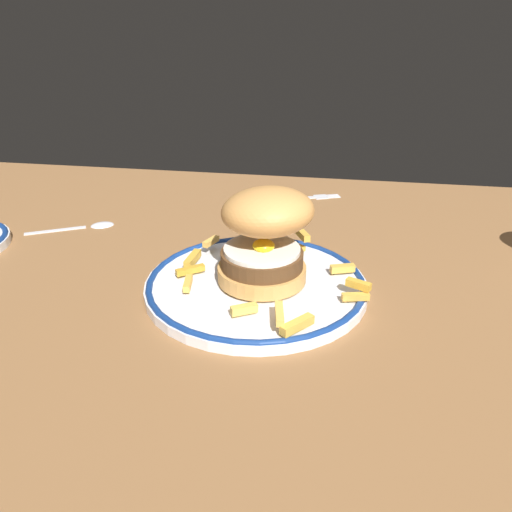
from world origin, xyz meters
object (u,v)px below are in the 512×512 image
Objects in this scene: fork at (304,198)px; dinner_plate at (256,284)px; burger at (265,233)px; spoon at (92,225)px.

dinner_plate is at bearing -94.71° from fork.
dinner_plate is at bearing -153.36° from burger.
spoon is at bearing -149.00° from fork.
burger is 34.16cm from spoon.
spoon is at bearing 151.59° from dinner_plate.
burger is (1.00, 0.50, 6.55)cm from dinner_plate.
burger reaches higher than spoon.
fork is 1.12× the size of spoon.
burger is at bearing -93.10° from fork.
spoon is at bearing 153.16° from burger.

